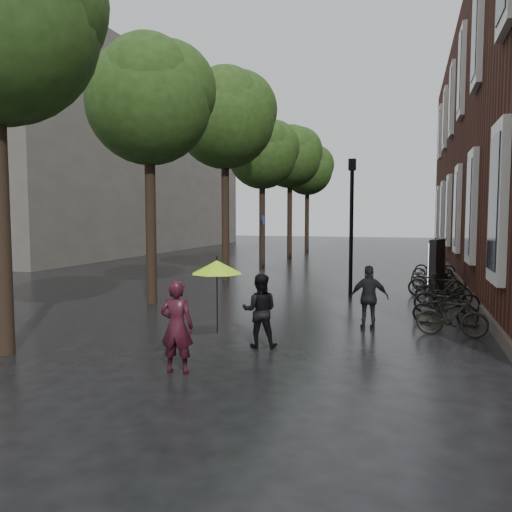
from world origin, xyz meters
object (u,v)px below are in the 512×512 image
at_px(parked_bicycles, 438,283).
at_px(ad_lightbox, 436,265).
at_px(person_burgundy, 177,327).
at_px(pedestrian_walking, 369,298).
at_px(person_black, 260,311).
at_px(lamp_post, 352,213).

xyz_separation_m(parked_bicycles, ad_lightbox, (0.01, 1.64, 0.49)).
xyz_separation_m(person_burgundy, parked_bicycles, (4.77, 10.05, -0.36)).
bearing_deg(person_burgundy, pedestrian_walking, -130.63).
bearing_deg(person_black, ad_lightbox, -124.04).
relative_size(ad_lightbox, lamp_post, 0.40).
relative_size(pedestrian_walking, lamp_post, 0.33).
bearing_deg(person_black, lamp_post, -110.19).
bearing_deg(pedestrian_walking, ad_lightbox, -114.53).
relative_size(parked_bicycles, lamp_post, 2.59).
bearing_deg(lamp_post, ad_lightbox, 39.77).
bearing_deg(parked_bicycles, ad_lightbox, 89.67).
height_order(person_black, parked_bicycles, person_black).
bearing_deg(parked_bicycles, lamp_post, -165.48).
relative_size(person_burgundy, pedestrian_walking, 1.05).
bearing_deg(person_black, pedestrian_walking, -143.99).
bearing_deg(ad_lightbox, parked_bicycles, -72.54).
xyz_separation_m(person_burgundy, ad_lightbox, (4.78, 11.68, 0.13)).
distance_m(person_black, ad_lightbox, 10.37).
relative_size(person_black, pedestrian_walking, 0.99).
bearing_deg(lamp_post, parked_bicycles, 14.52).
xyz_separation_m(person_burgundy, lamp_post, (1.92, 9.31, 1.99)).
distance_m(pedestrian_walking, ad_lightbox, 7.57).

